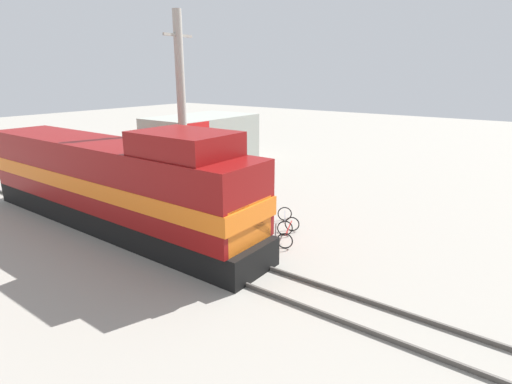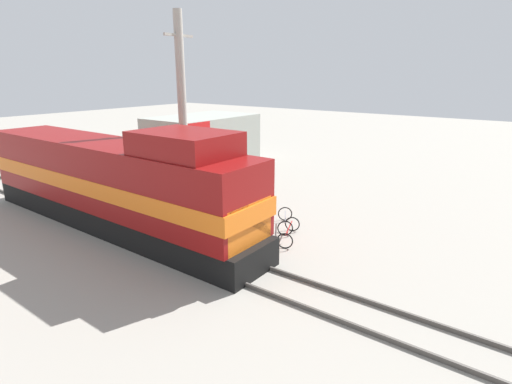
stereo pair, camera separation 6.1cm
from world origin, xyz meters
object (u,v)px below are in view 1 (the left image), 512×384
(locomotive, at_px, (115,184))
(utility_pole, at_px, (182,113))
(billboard_sign, at_px, (196,139))
(bicycle, at_px, (285,220))
(bicycle_spare, at_px, (289,232))
(person_bystander, at_px, (266,217))
(vendor_umbrella, at_px, (232,166))

(locomotive, relative_size, utility_pole, 1.71)
(locomotive, distance_m, utility_pole, 4.99)
(utility_pole, xyz_separation_m, billboard_sign, (3.28, 2.39, -1.95))
(billboard_sign, xyz_separation_m, bicycle, (-2.83, -8.33, -2.63))
(locomotive, bearing_deg, bicycle_spare, -63.13)
(bicycle, bearing_deg, utility_pole, 151.73)
(billboard_sign, bearing_deg, utility_pole, -143.91)
(locomotive, bearing_deg, utility_pole, -1.88)
(utility_pole, distance_m, bicycle, 7.52)
(person_bystander, distance_m, bicycle, 1.52)
(bicycle_spare, bearing_deg, bicycle, 106.59)
(locomotive, relative_size, bicycle_spare, 7.96)
(utility_pole, distance_m, person_bystander, 7.19)
(bicycle, bearing_deg, bicycle_spare, -83.43)
(locomotive, bearing_deg, person_bystander, -62.40)
(bicycle_spare, bearing_deg, person_bystander, 179.32)
(locomotive, height_order, bicycle_spare, locomotive)
(utility_pole, relative_size, billboard_sign, 2.46)
(bicycle, xyz_separation_m, bicycle_spare, (-1.05, -0.85, -0.01))
(locomotive, xyz_separation_m, bicycle, (4.56, -6.08, -1.76))
(locomotive, distance_m, bicycle, 7.80)
(utility_pole, height_order, bicycle_spare, utility_pole)
(locomotive, distance_m, person_bystander, 6.89)
(bicycle, relative_size, bicycle_spare, 0.95)
(bicycle, distance_m, bicycle_spare, 1.35)
(billboard_sign, distance_m, person_bystander, 9.52)
(billboard_sign, distance_m, bicycle, 9.18)
(billboard_sign, height_order, bicycle_spare, billboard_sign)
(billboard_sign, height_order, person_bystander, billboard_sign)
(vendor_umbrella, bearing_deg, billboard_sign, 69.20)
(vendor_umbrella, relative_size, billboard_sign, 0.59)
(locomotive, relative_size, billboard_sign, 4.21)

